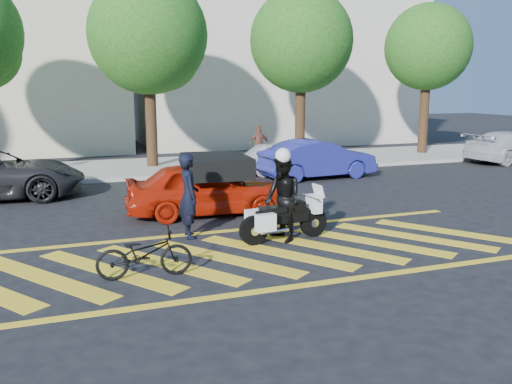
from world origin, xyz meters
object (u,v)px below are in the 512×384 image
object	(u,v)px
police_motorcycle	(283,218)
officer_moto	(283,199)
red_convertible	(206,188)
parked_mid_right	(282,157)
parked_right	(318,159)
officer_bike	(189,196)
bicycle	(144,254)

from	to	relation	value
police_motorcycle	officer_moto	bearing A→B (deg)	157.37
police_motorcycle	red_convertible	world-z (taller)	red_convertible
parked_mid_right	police_motorcycle	bearing A→B (deg)	159.93
officer_moto	parked_right	distance (m)	8.32
red_convertible	officer_bike	bearing A→B (deg)	159.29
bicycle	police_motorcycle	xyz separation A→B (m)	(3.18, 1.29, 0.07)
police_motorcycle	parked_mid_right	size ratio (longest dim) A/B	0.58
officer_bike	parked_right	world-z (taller)	officer_bike
police_motorcycle	parked_mid_right	distance (m)	9.20
officer_bike	parked_mid_right	size ratio (longest dim) A/B	0.51
officer_moto	officer_bike	bearing A→B (deg)	-124.97
red_convertible	parked_right	world-z (taller)	parked_right
bicycle	red_convertible	size ratio (longest dim) A/B	0.40
parked_right	red_convertible	bearing A→B (deg)	124.16
officer_moto	parked_right	bearing A→B (deg)	141.51
bicycle	police_motorcycle	size ratio (longest dim) A/B	0.78
parked_right	officer_moto	bearing A→B (deg)	144.51
red_convertible	parked_mid_right	xyz separation A→B (m)	(4.49, 5.54, -0.08)
officer_moto	parked_right	size ratio (longest dim) A/B	0.44
officer_moto	parked_right	world-z (taller)	officer_moto
parked_mid_right	parked_right	xyz separation A→B (m)	(0.80, -1.40, 0.08)
bicycle	police_motorcycle	bearing A→B (deg)	-64.07
police_motorcycle	red_convertible	distance (m)	3.10
bicycle	officer_moto	world-z (taller)	officer_moto
parked_mid_right	parked_right	distance (m)	1.61
police_motorcycle	parked_right	bearing A→B (deg)	51.60
officer_bike	red_convertible	bearing A→B (deg)	-24.16
police_motorcycle	parked_mid_right	world-z (taller)	parked_mid_right
bicycle	police_motorcycle	world-z (taller)	police_motorcycle
police_motorcycle	officer_moto	world-z (taller)	officer_moto
red_convertible	parked_mid_right	world-z (taller)	red_convertible
officer_moto	parked_mid_right	bearing A→B (deg)	150.36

